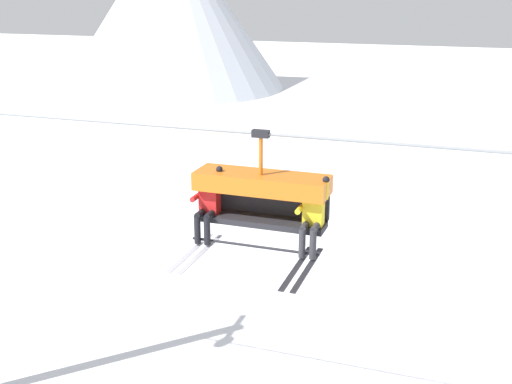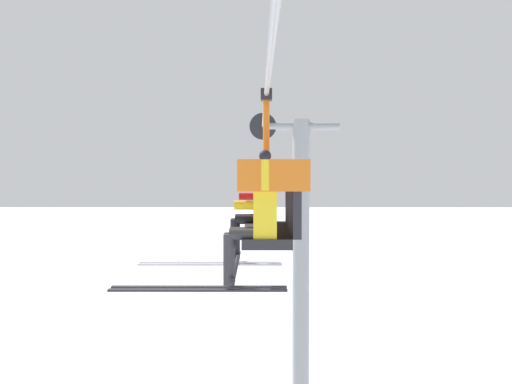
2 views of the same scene
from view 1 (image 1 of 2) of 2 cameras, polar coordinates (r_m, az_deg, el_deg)
mountain_peak_west at (r=63.43m, az=-7.57°, el=16.16°), size 21.52×21.52×15.54m
lift_cable at (r=10.34m, az=-1.13°, el=5.32°), size 17.51×0.05×0.05m
chairlift_chair at (r=10.57m, az=0.54°, el=0.09°), size 2.23×0.74×1.90m
skier_red at (r=10.77m, az=-4.37°, el=-1.11°), size 0.48×1.70×1.34m
skier_yellow at (r=10.22m, az=4.98°, el=-2.19°), size 0.48×1.70×1.34m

